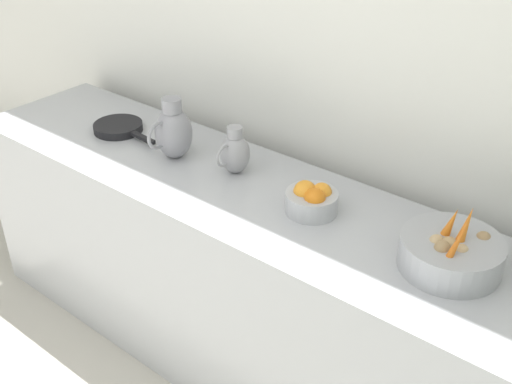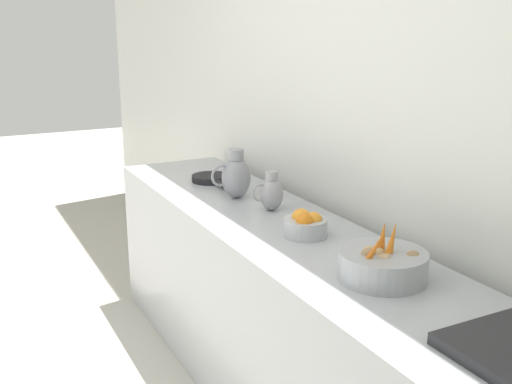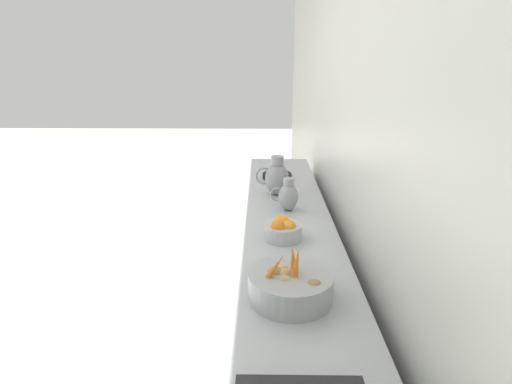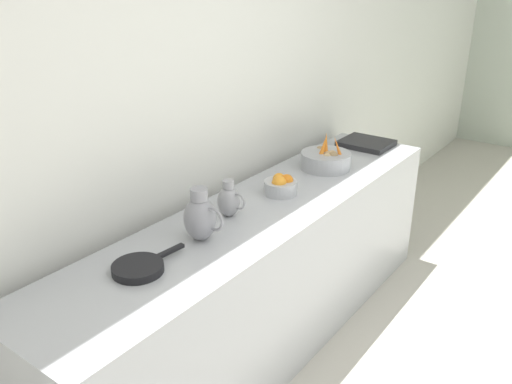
{
  "view_description": "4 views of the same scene",
  "coord_description": "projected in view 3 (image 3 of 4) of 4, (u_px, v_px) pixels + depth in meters",
  "views": [
    {
      "loc": [
        0.01,
        1.33,
        2.07
      ],
      "look_at": [
        -1.39,
        0.2,
        1.0
      ],
      "focal_mm": 44.06,
      "sensor_mm": 36.0,
      "label": 1
    },
    {
      "loc": [
        -0.24,
        2.41,
        1.76
      ],
      "look_at": [
        -1.4,
        0.15,
        1.06
      ],
      "focal_mm": 43.36,
      "sensor_mm": 36.0,
      "label": 2
    },
    {
      "loc": [
        -1.45,
        2.12,
        1.73
      ],
      "look_at": [
        -1.42,
        0.1,
        1.05
      ],
      "focal_mm": 28.34,
      "sensor_mm": 36.0,
      "label": 3
    },
    {
      "loc": [
        -0.05,
        -1.95,
        2.04
      ],
      "look_at": [
        -1.53,
        0.05,
        0.99
      ],
      "focal_mm": 37.18,
      "sensor_mm": 36.0,
      "label": 4
    }
  ],
  "objects": [
    {
      "name": "ground_plane",
      "position": [
        34.0,
        342.0,
        2.58
      ],
      "size": [
        15.92,
        15.92,
        0.0
      ],
      "primitive_type": "plane",
      "color": "#B7B2A5"
    },
    {
      "name": "metal_pitcher_short",
      "position": [
        288.0,
        196.0,
        2.32
      ],
      "size": [
        0.16,
        0.11,
        0.19
      ],
      "color": "#939399",
      "rests_on": "prep_counter"
    },
    {
      "name": "metal_pitcher_tall",
      "position": [
        277.0,
        178.0,
        2.57
      ],
      "size": [
        0.21,
        0.15,
        0.25
      ],
      "color": "gray",
      "rests_on": "prep_counter"
    },
    {
      "name": "orange_bowl",
      "position": [
        283.0,
        229.0,
        1.96
      ],
      "size": [
        0.18,
        0.18,
        0.11
      ],
      "color": "#ADAFB5",
      "rests_on": "prep_counter"
    },
    {
      "name": "skillet_on_counter",
      "position": [
        277.0,
        176.0,
        2.95
      ],
      "size": [
        0.21,
        0.35,
        0.03
      ],
      "color": "black",
      "rests_on": "prep_counter"
    },
    {
      "name": "prep_counter",
      "position": [
        275.0,
        296.0,
        2.29
      ],
      "size": [
        0.62,
        2.88,
        0.88
      ],
      "primitive_type": "cube",
      "color": "#ADAFB5",
      "rests_on": "ground_plane"
    },
    {
      "name": "vegetable_colander",
      "position": [
        290.0,
        285.0,
        1.48
      ],
      "size": [
        0.31,
        0.31,
        0.22
      ],
      "color": "#9EA0A5",
      "rests_on": "prep_counter"
    },
    {
      "name": "tile_wall_left",
      "position": [
        399.0,
        124.0,
        1.47
      ],
      "size": [
        0.1,
        8.93,
        3.0
      ],
      "primitive_type": "cube",
      "color": "silver",
      "rests_on": "ground_plane"
    }
  ]
}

